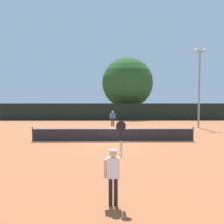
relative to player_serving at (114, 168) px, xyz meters
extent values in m
plane|color=#9E5633|center=(0.13, 10.99, -1.14)|extent=(120.00, 120.00, 0.00)
cube|color=#232328|center=(0.13, 10.99, -0.67)|extent=(11.67, 0.03, 0.91)
cube|color=white|center=(0.13, 10.99, -0.21)|extent=(11.67, 0.04, 0.06)
cylinder|color=#333338|center=(-5.71, 10.99, -0.61)|extent=(0.08, 0.08, 1.07)
cylinder|color=#333338|center=(5.96, 10.99, -0.61)|extent=(0.08, 0.08, 1.07)
cube|color=black|center=(0.13, 27.36, -0.01)|extent=(30.91, 0.12, 2.26)
cube|color=white|center=(-0.01, -0.01, 0.03)|extent=(0.38, 0.22, 0.63)
sphere|color=beige|center=(-0.01, -0.01, 0.46)|extent=(0.24, 0.24, 0.24)
cylinder|color=white|center=(-0.01, -0.01, 0.56)|extent=(0.25, 0.25, 0.04)
cylinder|color=black|center=(-0.09, -0.01, -0.72)|extent=(0.12, 0.12, 0.85)
cylinder|color=black|center=(0.07, -0.01, -0.72)|extent=(0.12, 0.12, 0.85)
cylinder|color=beige|center=(-0.25, -0.01, -0.01)|extent=(0.09, 0.18, 0.60)
cylinder|color=beige|center=(0.23, 0.08, 0.56)|extent=(0.09, 0.33, 0.58)
cylinder|color=black|center=(0.23, 0.14, 0.96)|extent=(0.04, 0.11, 0.28)
ellipsoid|color=black|center=(0.23, 0.20, 1.25)|extent=(0.30, 0.13, 0.36)
cube|color=blue|center=(0.21, 20.93, -0.05)|extent=(0.38, 0.22, 0.59)
sphere|color=beige|center=(0.21, 20.93, 0.35)|extent=(0.23, 0.23, 0.23)
cylinder|color=white|center=(0.21, 20.93, 0.45)|extent=(0.24, 0.24, 0.04)
cylinder|color=black|center=(0.13, 20.93, -0.74)|extent=(0.12, 0.12, 0.80)
cylinder|color=black|center=(0.29, 20.93, -0.74)|extent=(0.12, 0.12, 0.80)
cylinder|color=beige|center=(-0.03, 20.93, -0.08)|extent=(0.09, 0.17, 0.56)
cylinder|color=beige|center=(0.45, 20.93, -0.08)|extent=(0.09, 0.16, 0.56)
sphere|color=#CCE033|center=(-2.08, 11.68, -1.11)|extent=(0.07, 0.07, 0.07)
cylinder|color=gray|center=(9.10, 18.97, 2.75)|extent=(0.18, 0.18, 7.79)
cube|color=gray|center=(9.10, 18.97, 6.70)|extent=(1.10, 0.10, 0.10)
sphere|color=#F2EDCC|center=(8.65, 18.97, 6.83)|extent=(0.28, 0.28, 0.28)
sphere|color=#F2EDCC|center=(9.55, 18.97, 6.83)|extent=(0.28, 0.28, 0.28)
cylinder|color=brown|center=(2.60, 31.92, 0.05)|extent=(0.56, 0.56, 2.38)
sphere|color=#235123|center=(2.60, 31.92, 4.13)|extent=(7.71, 7.71, 7.71)
cube|color=navy|center=(-3.35, 32.73, -0.54)|extent=(2.04, 4.26, 0.90)
cube|color=#2D333D|center=(-3.35, 32.43, 0.23)|extent=(1.77, 2.25, 0.64)
cylinder|color=black|center=(-4.20, 34.13, -0.84)|extent=(0.22, 0.60, 0.60)
cylinder|color=black|center=(-2.50, 34.13, -0.84)|extent=(0.22, 0.60, 0.60)
cylinder|color=black|center=(-4.20, 31.33, -0.84)|extent=(0.22, 0.60, 0.60)
cylinder|color=black|center=(-2.50, 31.33, -0.84)|extent=(0.22, 0.60, 0.60)
cube|color=black|center=(1.65, 35.07, -0.54)|extent=(2.05, 4.26, 0.90)
cube|color=#2D333D|center=(1.65, 34.77, 0.23)|extent=(1.78, 2.26, 0.64)
cylinder|color=black|center=(0.80, 36.47, -0.84)|extent=(0.22, 0.60, 0.60)
cylinder|color=black|center=(2.50, 36.47, -0.84)|extent=(0.22, 0.60, 0.60)
cylinder|color=black|center=(0.80, 33.67, -0.84)|extent=(0.22, 0.60, 0.60)
cylinder|color=black|center=(2.50, 33.67, -0.84)|extent=(0.22, 0.60, 0.60)
cube|color=white|center=(10.57, 33.01, -0.54)|extent=(2.36, 4.39, 0.90)
cube|color=#2D333D|center=(10.57, 32.71, 0.23)|extent=(1.93, 2.38, 0.64)
cylinder|color=black|center=(9.72, 34.41, -0.84)|extent=(0.22, 0.60, 0.60)
cylinder|color=black|center=(11.42, 34.41, -0.84)|extent=(0.22, 0.60, 0.60)
cylinder|color=black|center=(9.72, 31.61, -0.84)|extent=(0.22, 0.60, 0.60)
cylinder|color=black|center=(11.42, 31.61, -0.84)|extent=(0.22, 0.60, 0.60)
camera|label=1|loc=(-0.12, -7.71, 2.20)|focal=41.65mm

